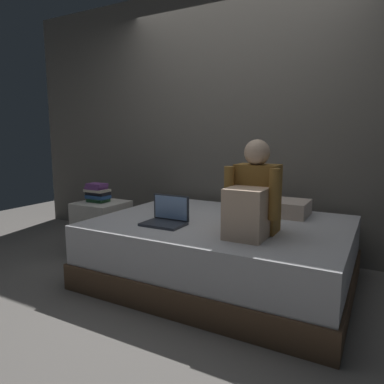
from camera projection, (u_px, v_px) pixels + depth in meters
The scene contains 8 objects.
ground_plane at pixel (182, 289), 2.76m from camera, with size 8.00×8.00×0.00m, color gray.
wall_back at pixel (241, 120), 3.58m from camera, with size 5.60×0.10×2.70m, color slate.
bed at pixel (221, 251), 2.88m from camera, with size 2.00×1.50×0.51m.
nightstand at pixel (102, 229), 3.50m from camera, with size 0.44×0.46×0.54m.
person_sitting at pixel (253, 199), 2.42m from camera, with size 0.39×0.44×0.66m.
laptop at pixel (167, 217), 2.72m from camera, with size 0.32×0.23×0.22m.
pillow at pixel (275, 207), 3.07m from camera, with size 0.56×0.36×0.13m, color beige.
book_stack at pixel (98, 193), 3.45m from camera, with size 0.24×0.16×0.19m.
Camera 1 is at (1.32, -2.24, 1.19)m, focal length 32.87 mm.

